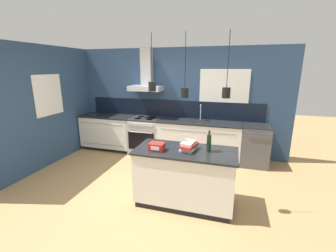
{
  "coord_description": "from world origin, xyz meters",
  "views": [
    {
      "loc": [
        1.49,
        -3.39,
        2.14
      ],
      "look_at": [
        0.32,
        0.58,
        1.05
      ],
      "focal_mm": 24.0,
      "sensor_mm": 36.0,
      "label": 1
    }
  ],
  "objects_px": {
    "dishwasher": "(255,145)",
    "red_supply_box": "(157,146)",
    "bottle_on_island": "(209,143)",
    "oven_range": "(146,135)",
    "book_stack": "(188,146)"
  },
  "relations": [
    {
      "from": "oven_range",
      "to": "bottle_on_island",
      "type": "distance_m",
      "value": 2.65
    },
    {
      "from": "red_supply_box",
      "to": "oven_range",
      "type": "bearing_deg",
      "value": 116.58
    },
    {
      "from": "dishwasher",
      "to": "red_supply_box",
      "type": "xyz_separation_m",
      "value": [
        -1.59,
        -2.03,
        0.51
      ]
    },
    {
      "from": "oven_range",
      "to": "book_stack",
      "type": "distance_m",
      "value": 2.46
    },
    {
      "from": "oven_range",
      "to": "book_stack",
      "type": "bearing_deg",
      "value": -52.1
    },
    {
      "from": "bottle_on_island",
      "to": "red_supply_box",
      "type": "height_order",
      "value": "bottle_on_island"
    },
    {
      "from": "oven_range",
      "to": "red_supply_box",
      "type": "relative_size",
      "value": 4.1
    },
    {
      "from": "dishwasher",
      "to": "bottle_on_island",
      "type": "relative_size",
      "value": 2.8
    },
    {
      "from": "oven_range",
      "to": "red_supply_box",
      "type": "height_order",
      "value": "red_supply_box"
    },
    {
      "from": "dishwasher",
      "to": "book_stack",
      "type": "distance_m",
      "value": 2.27
    },
    {
      "from": "bottle_on_island",
      "to": "dishwasher",
      "type": "bearing_deg",
      "value": 66.31
    },
    {
      "from": "dishwasher",
      "to": "book_stack",
      "type": "height_order",
      "value": "book_stack"
    },
    {
      "from": "bottle_on_island",
      "to": "red_supply_box",
      "type": "bearing_deg",
      "value": -168.64
    },
    {
      "from": "oven_range",
      "to": "book_stack",
      "type": "height_order",
      "value": "book_stack"
    },
    {
      "from": "oven_range",
      "to": "book_stack",
      "type": "relative_size",
      "value": 2.47
    }
  ]
}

